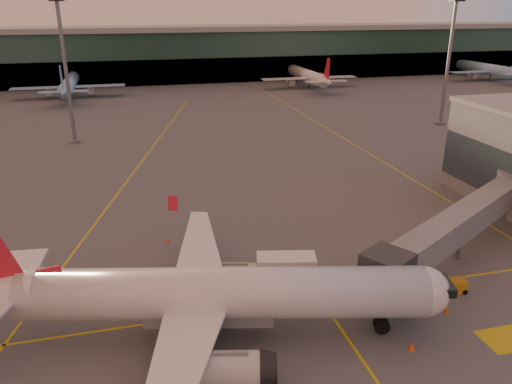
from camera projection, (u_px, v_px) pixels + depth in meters
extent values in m
plane|color=#4C4F54|center=(283.00, 342.00, 38.34)|extent=(600.00, 600.00, 0.00)
cube|color=gold|center=(266.00, 306.00, 42.87)|extent=(80.00, 0.25, 0.01)
cube|color=gold|center=(133.00, 173.00, 76.73)|extent=(31.30, 115.98, 0.01)
cube|color=gold|center=(318.00, 123.00, 108.77)|extent=(0.25, 160.00, 0.01)
cube|color=#19382D|center=(154.00, 57.00, 164.06)|extent=(400.00, 18.00, 16.00)
cube|color=gray|center=(152.00, 29.00, 160.95)|extent=(400.00, 20.00, 1.60)
cube|color=black|center=(157.00, 72.00, 157.78)|extent=(400.00, 1.00, 8.00)
cube|color=#2D3D47|center=(498.00, 174.00, 60.64)|extent=(0.30, 21.60, 6.00)
cylinder|color=slate|center=(66.00, 75.00, 88.97)|extent=(0.70, 0.70, 25.00)
cube|color=slate|center=(75.00, 141.00, 93.30)|extent=(1.60, 1.60, 0.50)
cylinder|color=slate|center=(448.00, 65.00, 102.99)|extent=(0.70, 0.70, 25.00)
cube|color=slate|center=(440.00, 123.00, 107.32)|extent=(1.60, 1.60, 0.50)
cylinder|color=white|center=(224.00, 293.00, 37.66)|extent=(30.53, 10.97, 3.91)
sphere|color=white|center=(424.00, 291.00, 37.90)|extent=(3.83, 3.83, 3.83)
cube|color=black|center=(439.00, 286.00, 37.74)|extent=(2.31, 2.89, 0.68)
cylinder|color=silver|center=(232.00, 370.00, 32.87)|extent=(4.57, 3.43, 2.54)
cylinder|color=black|center=(192.00, 348.00, 36.32)|extent=(2.03, 1.74, 1.76)
cylinder|color=black|center=(192.00, 342.00, 36.13)|extent=(0.35, 0.35, 1.08)
cube|color=white|center=(19.00, 268.00, 40.39)|extent=(3.76, 6.60, 0.20)
cylinder|color=silver|center=(236.00, 277.00, 43.99)|extent=(4.57, 3.43, 2.54)
cylinder|color=black|center=(199.00, 308.00, 41.07)|extent=(2.03, 1.74, 1.76)
cylinder|color=black|center=(199.00, 303.00, 40.88)|extent=(0.35, 0.35, 1.08)
cube|color=slate|center=(209.00, 308.00, 38.09)|extent=(10.13, 5.31, 1.56)
cylinder|color=black|center=(381.00, 325.00, 38.92)|extent=(1.38, 1.05, 1.23)
cube|color=slate|center=(463.00, 221.00, 49.46)|extent=(26.72, 17.46, 2.70)
cube|color=#2D3035|center=(387.00, 271.00, 40.24)|extent=(4.66, 4.66, 3.00)
cube|color=#2D3035|center=(394.00, 294.00, 42.47)|extent=(1.60, 2.40, 2.40)
cylinder|color=black|center=(400.00, 309.00, 41.76)|extent=(0.80, 0.40, 0.80)
cylinder|color=black|center=(387.00, 295.00, 43.75)|extent=(0.80, 0.40, 0.80)
cylinder|color=slate|center=(459.00, 246.00, 50.43)|extent=(0.50, 0.50, 2.91)
cylinder|color=slate|center=(512.00, 206.00, 60.31)|extent=(2.40, 2.40, 2.91)
cube|color=red|center=(289.00, 289.00, 44.23)|extent=(3.22, 2.70, 1.32)
cube|color=silver|center=(286.00, 269.00, 43.49)|extent=(5.47, 3.30, 2.46)
cylinder|color=black|center=(271.00, 299.00, 43.30)|extent=(0.84, 0.48, 0.79)
cylinder|color=black|center=(308.00, 298.00, 43.37)|extent=(0.84, 0.48, 0.79)
cube|color=#BC7F17|center=(454.00, 286.00, 44.90)|extent=(2.21, 1.61, 1.20)
cylinder|color=black|center=(447.00, 292.00, 44.53)|extent=(0.54, 0.35, 0.50)
cylinder|color=black|center=(465.00, 292.00, 44.58)|extent=(0.54, 0.35, 0.50)
cone|color=#FF4C0D|center=(447.00, 309.00, 42.01)|extent=(0.44, 0.44, 0.56)
cube|color=#FF4C0D|center=(446.00, 312.00, 42.11)|extent=(0.38, 0.38, 0.03)
cone|color=#FF4C0D|center=(168.00, 240.00, 54.35)|extent=(0.39, 0.39, 0.50)
cube|color=#FF4C0D|center=(168.00, 242.00, 54.44)|extent=(0.34, 0.34, 0.03)
cone|color=#FF4C0D|center=(412.00, 346.00, 37.42)|extent=(0.49, 0.49, 0.62)
cube|color=#FF4C0D|center=(411.00, 349.00, 37.53)|extent=(0.42, 0.42, 0.03)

